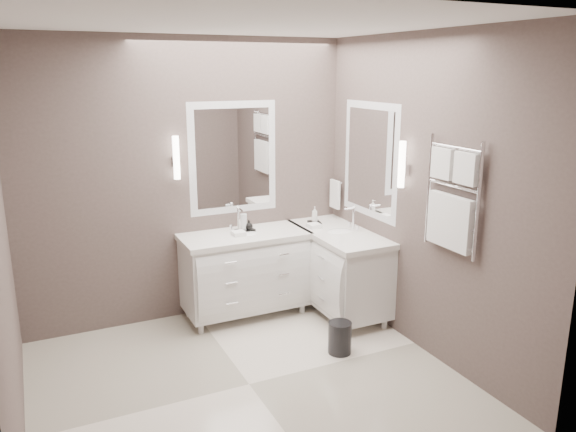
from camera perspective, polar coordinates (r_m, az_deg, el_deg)
name	(u,v)px	position (r m, az deg, el deg)	size (l,w,h in m)	color
floor	(249,385)	(4.60, -3.97, -16.73)	(3.20, 3.00, 0.01)	silver
ceiling	(242,21)	(3.94, -4.70, 19.18)	(3.20, 3.00, 0.01)	white
wall_back	(189,182)	(5.46, -10.04, 3.46)	(3.20, 0.01, 2.70)	#534542
wall_front	(358,290)	(2.78, 7.08, -7.42)	(3.20, 0.01, 2.70)	#534542
wall_right	(424,197)	(4.86, 13.63, 1.88)	(0.01, 3.00, 2.70)	#534542
vanity_back	(245,269)	(5.57, -4.38, -5.37)	(1.24, 0.59, 0.97)	white
vanity_right	(338,266)	(5.66, 5.15, -5.08)	(0.59, 1.24, 0.97)	white
mirror_back	(233,158)	(5.55, -5.58, 5.88)	(0.90, 0.02, 1.10)	white
mirror_right	(370,160)	(5.45, 8.34, 5.63)	(0.02, 0.90, 1.10)	white
sconce_back	(176,159)	(5.31, -11.27, 5.75)	(0.06, 0.06, 0.40)	white
sconce_right	(402,165)	(4.94, 11.47, 5.07)	(0.06, 0.06, 0.40)	white
towel_bar_corner	(335,194)	(5.97, 4.80, 2.28)	(0.03, 0.22, 0.30)	white
towel_ladder	(452,203)	(4.52, 16.28, 1.30)	(0.06, 0.58, 0.90)	white
waste_bin	(340,338)	(4.99, 5.28, -12.20)	(0.20, 0.20, 0.28)	black
amenity_tray_back	(245,231)	(5.51, -4.39, -1.48)	(0.17, 0.13, 0.03)	black
amenity_tray_right	(315,223)	(5.78, 2.71, -0.70)	(0.12, 0.16, 0.02)	black
water_bottle	(244,223)	(5.47, -4.53, -0.73)	(0.06, 0.06, 0.18)	silver
soap_bottle_a	(241,222)	(5.50, -4.77, -0.66)	(0.06, 0.06, 0.14)	white
soap_bottle_b	(249,225)	(5.48, -3.99, -0.90)	(0.08, 0.08, 0.10)	black
soap_bottle_c	(315,214)	(5.75, 2.72, 0.18)	(0.06, 0.06, 0.16)	white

